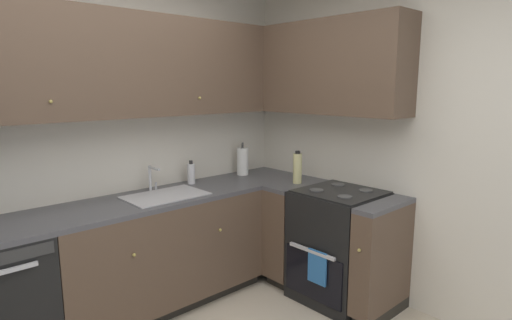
{
  "coord_description": "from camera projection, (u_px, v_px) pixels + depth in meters",
  "views": [
    {
      "loc": [
        -1.11,
        -1.48,
        1.74
      ],
      "look_at": [
        0.97,
        0.78,
        1.19
      ],
      "focal_mm": 29.47,
      "sensor_mm": 36.0,
      "label": 1
    }
  ],
  "objects": [
    {
      "name": "wall_right",
      "position": [
        417.0,
        139.0,
        3.15
      ],
      "size": [
        0.05,
        3.36,
        2.68
      ],
      "primitive_type": "cube",
      "color": "silver",
      "rests_on": "ground_plane"
    },
    {
      "name": "countertop_back",
      "position": [
        157.0,
        199.0,
        3.22
      ],
      "size": [
        2.86,
        0.6,
        0.03
      ],
      "primitive_type": "cube",
      "color": "#4C4C51",
      "rests_on": "lower_cabinets_back"
    },
    {
      "name": "countertop_right",
      "position": [
        328.0,
        192.0,
        3.42
      ],
      "size": [
        0.6,
        1.07,
        0.03
      ],
      "color": "#4C4C51",
      "rests_on": "lower_cabinets_right"
    },
    {
      "name": "upper_cabinets_right",
      "position": [
        317.0,
        68.0,
        3.53
      ],
      "size": [
        0.32,
        1.62,
        0.75
      ],
      "color": "brown"
    },
    {
      "name": "faucet",
      "position": [
        152.0,
        176.0,
        3.37
      ],
      "size": [
        0.07,
        0.16,
        0.2
      ],
      "color": "silver",
      "rests_on": "countertop_back"
    },
    {
      "name": "lower_cabinets_right",
      "position": [
        327.0,
        244.0,
        3.5
      ],
      "size": [
        0.62,
        1.07,
        0.86
      ],
      "color": "brown",
      "rests_on": "ground_plane"
    },
    {
      "name": "sink",
      "position": [
        166.0,
        201.0,
        3.24
      ],
      "size": [
        0.6,
        0.4,
        0.1
      ],
      "color": "#B7B7BC",
      "rests_on": "countertop_back"
    },
    {
      "name": "oven_range",
      "position": [
        339.0,
        244.0,
        3.43
      ],
      "size": [
        0.68,
        0.62,
        1.05
      ],
      "color": "black",
      "rests_on": "ground_plane"
    },
    {
      "name": "paper_towel_roll",
      "position": [
        243.0,
        161.0,
        3.99
      ],
      "size": [
        0.11,
        0.11,
        0.32
      ],
      "color": "white",
      "rests_on": "countertop_back"
    },
    {
      "name": "oil_bottle",
      "position": [
        297.0,
        168.0,
        3.64
      ],
      "size": [
        0.08,
        0.08,
        0.28
      ],
      "color": "beige",
      "rests_on": "countertop_right"
    },
    {
      "name": "upper_cabinets_back",
      "position": [
        122.0,
        65.0,
        3.04
      ],
      "size": [
        2.54,
        0.34,
        0.75
      ],
      "color": "brown"
    },
    {
      "name": "wall_back",
      "position": [
        79.0,
        140.0,
        3.08
      ],
      "size": [
        3.84,
        0.05,
        2.68
      ],
      "primitive_type": "cube",
      "color": "silver",
      "rests_on": "ground_plane"
    },
    {
      "name": "lower_cabinets_back",
      "position": [
        160.0,
        253.0,
        3.31
      ],
      "size": [
        1.65,
        0.62,
        0.86
      ],
      "color": "brown",
      "rests_on": "ground_plane"
    },
    {
      "name": "soap_bottle",
      "position": [
        191.0,
        173.0,
        3.63
      ],
      "size": [
        0.07,
        0.07,
        0.2
      ],
      "color": "silver",
      "rests_on": "countertop_back"
    }
  ]
}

